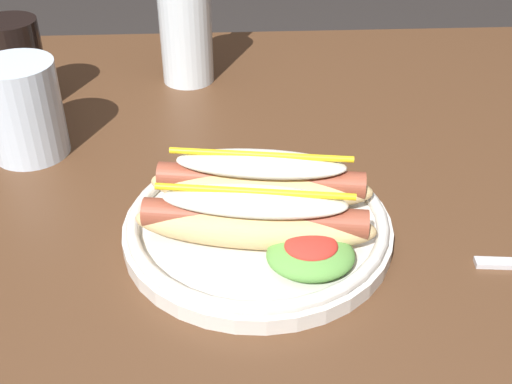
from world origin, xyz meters
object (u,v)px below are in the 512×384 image
at_px(soda_cup, 16,65).
at_px(water_cup, 24,110).
at_px(hot_dog_plate, 260,215).
at_px(glass_bottle, 185,16).

relative_size(soda_cup, water_cup, 1.05).
xyz_separation_m(soda_cup, water_cup, (0.04, -0.12, -0.00)).
height_order(hot_dog_plate, glass_bottle, glass_bottle).
bearing_deg(glass_bottle, hot_dog_plate, -77.54).
bearing_deg(soda_cup, water_cup, -71.99).
xyz_separation_m(hot_dog_plate, glass_bottle, (-0.08, 0.36, 0.07)).
xyz_separation_m(soda_cup, glass_bottle, (0.21, 0.07, 0.03)).
bearing_deg(water_cup, hot_dog_plate, -34.03).
bearing_deg(hot_dog_plate, water_cup, 145.97).
distance_m(soda_cup, glass_bottle, 0.22).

